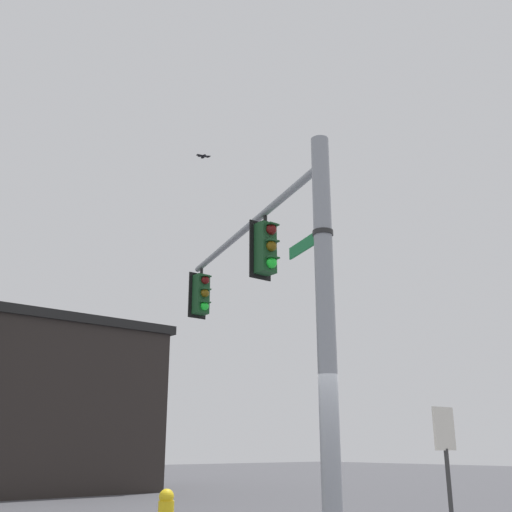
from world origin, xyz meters
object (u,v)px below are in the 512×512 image
object	(u,v)px
street_name_sign	(314,239)
historical_marker	(446,448)
traffic_light_nearest_pole	(266,248)
bird_flying	(203,156)
traffic_light_mid_inner	(201,294)

from	to	relation	value
street_name_sign	historical_marker	bearing A→B (deg)	175.53
traffic_light_nearest_pole	street_name_sign	xyz separation A→B (m)	(0.57, 1.95, -0.46)
bird_flying	historical_marker	xyz separation A→B (m)	(-2.22, 4.76, -6.96)
traffic_light_mid_inner	historical_marker	xyz separation A→B (m)	(-1.18, 6.24, -3.86)
street_name_sign	traffic_light_nearest_pole	bearing A→B (deg)	-106.40
traffic_light_nearest_pole	street_name_sign	distance (m)	2.09
street_name_sign	historical_marker	distance (m)	4.50
traffic_light_nearest_pole	traffic_light_mid_inner	size ratio (longest dim) A/B	1.00
traffic_light_nearest_pole	bird_flying	xyz separation A→B (m)	(-0.14, -2.58, 3.10)
bird_flying	traffic_light_nearest_pole	bearing A→B (deg)	86.85
traffic_light_nearest_pole	historical_marker	distance (m)	5.03
traffic_light_nearest_pole	historical_marker	world-z (taller)	traffic_light_nearest_pole
bird_flying	traffic_light_mid_inner	bearing A→B (deg)	-125.15
street_name_sign	bird_flying	world-z (taller)	bird_flying
bird_flying	historical_marker	bearing A→B (deg)	114.99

